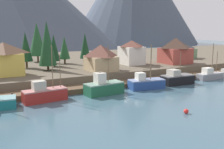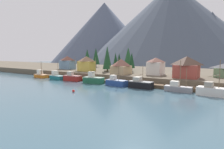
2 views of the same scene
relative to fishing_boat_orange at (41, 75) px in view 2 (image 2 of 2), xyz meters
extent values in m
cube|color=#3D5B6B|center=(34.06, 21.82, -1.60)|extent=(400.00, 400.00, 1.00)
cube|color=brown|center=(34.06, 3.82, -0.60)|extent=(80.00, 4.00, 1.00)
cylinder|color=brown|center=(-1.94, 2.02, -0.30)|extent=(0.36, 0.36, 1.60)
cylinder|color=brown|center=(6.06, 2.02, -0.30)|extent=(0.36, 0.36, 1.60)
cylinder|color=brown|center=(14.06, 2.02, -0.30)|extent=(0.36, 0.36, 1.60)
cylinder|color=brown|center=(22.06, 2.02, -0.30)|extent=(0.36, 0.36, 1.60)
cylinder|color=brown|center=(30.06, 2.02, -0.30)|extent=(0.36, 0.36, 1.60)
cylinder|color=brown|center=(38.06, 2.02, -0.30)|extent=(0.36, 0.36, 1.60)
cylinder|color=brown|center=(46.06, 2.02, -0.30)|extent=(0.36, 0.36, 1.60)
cylinder|color=brown|center=(54.06, 2.02, -0.30)|extent=(0.36, 0.36, 1.60)
cylinder|color=brown|center=(62.06, 2.02, -0.30)|extent=(0.36, 0.36, 1.60)
cube|color=brown|center=(34.06, 33.82, 0.15)|extent=(400.00, 56.00, 2.50)
cone|color=#4C566B|center=(-67.55, 142.21, 35.26)|extent=(130.21, 130.21, 72.72)
cone|color=#475160|center=(13.43, 144.13, 39.20)|extent=(176.36, 176.36, 80.60)
cone|color=#475160|center=(51.61, 130.97, 21.74)|extent=(56.29, 56.29, 45.67)
cube|color=#CC6B1E|center=(0.15, -0.01, -0.48)|extent=(7.33, 3.39, 1.24)
cube|color=tan|center=(0.15, -0.01, 0.24)|extent=(7.33, 3.39, 0.20)
cube|color=silver|center=(-0.59, 0.06, 1.31)|extent=(2.21, 2.07, 1.94)
cylinder|color=brown|center=(0.61, -0.06, 3.16)|extent=(0.20, 0.20, 5.64)
cube|color=#196B70|center=(10.96, -0.28, -0.39)|extent=(7.03, 3.88, 1.42)
cube|color=#679496|center=(10.96, -0.28, 0.42)|extent=(7.03, 3.88, 0.20)
cube|color=silver|center=(9.44, -0.07, 1.43)|extent=(1.80, 2.55, 1.81)
cylinder|color=brown|center=(11.59, -0.37, 3.16)|extent=(0.14, 0.14, 5.28)
cube|color=maroon|center=(18.93, 0.16, -0.16)|extent=(7.30, 3.07, 1.86)
cube|color=#AD6C6A|center=(18.93, 0.16, 0.87)|extent=(7.30, 3.07, 0.20)
cube|color=#B2AD9E|center=(17.99, 0.07, 1.71)|extent=(2.18, 1.85, 1.48)
cylinder|color=brown|center=(20.36, 0.30, 4.58)|extent=(0.13, 0.13, 7.23)
cylinder|color=brown|center=(21.70, 0.44, 3.76)|extent=(0.11, 0.11, 5.58)
cube|color=#1E5B3D|center=(29.66, -0.21, -0.12)|extent=(7.38, 3.74, 1.95)
cube|color=gray|center=(29.66, -0.21, 0.96)|extent=(7.38, 3.74, 0.20)
cube|color=silver|center=(28.78, -0.30, 2.01)|extent=(1.94, 1.92, 1.92)
cylinder|color=brown|center=(30.57, -0.11, 4.49)|extent=(0.15, 0.15, 6.87)
cylinder|color=brown|center=(29.51, -0.22, 3.12)|extent=(2.66, 0.39, 0.44)
cube|color=navy|center=(39.15, -0.25, -0.25)|extent=(7.43, 3.82, 1.70)
cube|color=#6C7DA2|center=(39.15, -0.25, 0.70)|extent=(7.43, 3.82, 0.20)
cube|color=silver|center=(37.74, -0.05, 1.53)|extent=(1.82, 1.97, 1.46)
cylinder|color=brown|center=(40.03, -0.37, 4.27)|extent=(0.19, 0.19, 6.94)
cylinder|color=brown|center=(39.25, -0.26, 2.91)|extent=(1.99, 0.40, 0.28)
cube|color=black|center=(47.55, 0.03, -0.17)|extent=(7.19, 3.28, 1.85)
cube|color=slate|center=(47.55, 0.03, 0.86)|extent=(7.19, 3.28, 0.20)
cube|color=#B2AD9E|center=(46.43, 0.06, 1.58)|extent=(2.09, 2.47, 1.25)
cylinder|color=brown|center=(48.13, 0.01, 3.43)|extent=(0.12, 0.12, 4.94)
cylinder|color=brown|center=(46.96, 0.05, 2.88)|extent=(2.89, 0.18, 0.69)
cube|color=gray|center=(58.32, 0.60, -0.45)|extent=(7.10, 2.21, 1.28)
cube|color=#9F9FA2|center=(58.32, 0.60, 0.29)|extent=(7.10, 2.21, 0.20)
cube|color=silver|center=(57.37, 0.60, 1.06)|extent=(2.16, 1.75, 1.35)
cylinder|color=brown|center=(58.76, 0.60, 3.90)|extent=(0.17, 0.17, 7.03)
cylinder|color=brown|center=(60.32, 0.60, 2.94)|extent=(0.14, 0.14, 5.10)
cube|color=silver|center=(66.54, -0.08, -0.17)|extent=(6.91, 3.49, 1.85)
cube|color=silver|center=(66.54, -0.08, 0.85)|extent=(6.91, 3.49, 0.20)
cube|color=gray|center=(65.83, -0.03, 1.62)|extent=(1.95, 2.48, 1.34)
cylinder|color=brown|center=(67.98, -0.18, 4.35)|extent=(0.17, 0.17, 6.79)
cylinder|color=brown|center=(66.83, -0.10, 3.82)|extent=(2.81, 0.31, 0.89)
cube|color=silver|center=(46.00, 16.34, 3.77)|extent=(5.21, 6.08, 4.73)
pyramid|color=brown|center=(46.00, 16.34, 6.96)|extent=(5.47, 6.38, 1.65)
cube|color=gold|center=(14.23, 13.88, 3.63)|extent=(7.14, 4.85, 4.46)
pyramid|color=brown|center=(14.23, 13.88, 7.01)|extent=(7.50, 5.09, 2.29)
cube|color=#6689A8|center=(-1.96, 17.61, 3.65)|extent=(7.54, 4.68, 4.50)
pyramid|color=brown|center=(-1.96, 17.61, 7.02)|extent=(7.92, 4.92, 2.24)
cube|color=tan|center=(34.28, 10.84, 3.03)|extent=(5.89, 6.82, 3.25)
pyramid|color=brown|center=(34.28, 10.84, 5.97)|extent=(6.18, 7.16, 2.62)
cube|color=#9E4238|center=(57.78, 12.49, 3.50)|extent=(7.23, 6.73, 4.20)
pyramid|color=#422D23|center=(57.78, 12.49, 7.00)|extent=(7.59, 7.07, 2.80)
cylinder|color=#4C3823|center=(-0.37, 31.40, 2.13)|extent=(0.50, 0.50, 1.46)
cone|color=#194223|center=(-0.37, 31.40, 7.43)|extent=(4.70, 4.70, 9.13)
cylinder|color=#4C3823|center=(30.56, 25.98, 2.06)|extent=(0.50, 0.50, 1.30)
cone|color=#1E4C28|center=(30.56, 25.98, 5.76)|extent=(3.00, 3.00, 6.10)
cylinder|color=#4C3823|center=(24.94, 33.57, 2.31)|extent=(0.50, 0.50, 1.81)
cone|color=#1E4C28|center=(24.94, 33.57, 7.89)|extent=(4.81, 4.81, 9.36)
cylinder|color=#4C3823|center=(19.93, 22.58, 2.24)|extent=(0.50, 0.50, 1.67)
cone|color=#14381E|center=(19.93, 22.58, 6.60)|extent=(3.09, 3.09, 7.05)
cylinder|color=#4C3823|center=(23.68, 16.79, 1.98)|extent=(0.50, 0.50, 1.15)
cone|color=#194223|center=(23.68, 16.79, 7.60)|extent=(4.04, 4.04, 10.08)
cylinder|color=#4C3823|center=(0.17, 38.66, 2.22)|extent=(0.50, 0.50, 1.63)
cone|color=#194223|center=(0.17, 38.66, 7.98)|extent=(4.52, 4.52, 9.90)
cylinder|color=#4C3823|center=(26.58, 22.05, 2.13)|extent=(0.50, 0.50, 1.45)
cone|color=#14381E|center=(26.58, 22.05, 6.15)|extent=(3.03, 3.03, 6.61)
cylinder|color=#4C3823|center=(14.86, 37.56, 2.40)|extent=(0.50, 0.50, 2.00)
cone|color=#14381E|center=(14.86, 37.56, 6.77)|extent=(2.54, 2.54, 6.73)
cylinder|color=#4C3823|center=(34.11, 19.85, 2.35)|extent=(0.50, 0.50, 1.90)
cone|color=#14381E|center=(34.11, 19.85, 6.57)|extent=(2.76, 2.76, 6.54)
sphere|color=red|center=(35.09, -15.56, -0.75)|extent=(0.70, 0.70, 0.70)
camera|label=1|loc=(9.66, -41.07, 10.73)|focal=40.69mm
camera|label=2|loc=(71.34, -51.79, 8.96)|focal=30.54mm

